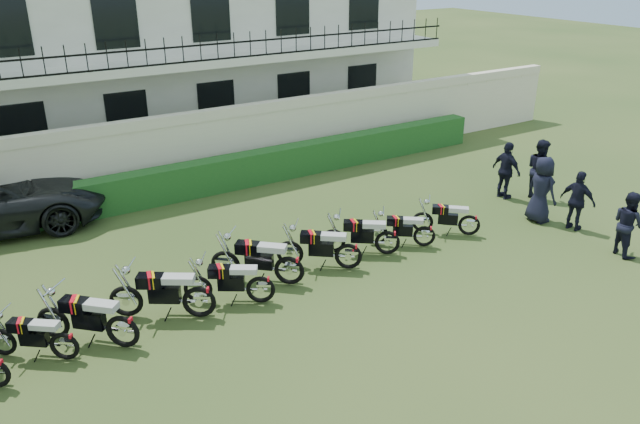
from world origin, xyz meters
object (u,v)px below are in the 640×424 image
(motorcycle_4, at_px, (260,283))
(motorcycle_6, at_px, (349,250))
(motorcycle_1, at_px, (63,340))
(officer_3, at_px, (541,189))
(officer_2, at_px, (578,201))
(motorcycle_5, at_px, (289,264))
(motorcycle_9, at_px, (470,220))
(officer_5, at_px, (506,171))
(motorcycle_8, at_px, (425,231))
(officer_1, at_px, (628,224))
(motorcycle_2, at_px, (122,324))
(motorcycle_7, at_px, (388,237))
(officer_4, at_px, (540,169))
(motorcycle_3, at_px, (199,295))

(motorcycle_4, distance_m, motorcycle_6, 2.37)
(motorcycle_1, distance_m, officer_3, 12.07)
(motorcycle_6, bearing_deg, officer_2, -63.18)
(motorcycle_5, bearing_deg, officer_2, -57.39)
(motorcycle_9, bearing_deg, officer_5, -21.35)
(motorcycle_8, distance_m, officer_5, 4.35)
(officer_1, relative_size, officer_3, 0.88)
(motorcycle_1, relative_size, officer_5, 0.83)
(officer_3, bearing_deg, motorcycle_2, 92.33)
(motorcycle_2, relative_size, officer_3, 0.86)
(motorcycle_5, distance_m, motorcycle_9, 5.12)
(motorcycle_5, bearing_deg, motorcycle_7, -46.70)
(officer_3, relative_size, officer_4, 1.01)
(motorcycle_3, xyz_separation_m, officer_4, (10.83, 0.84, 0.35))
(motorcycle_5, distance_m, motorcycle_6, 1.49)
(officer_1, xyz_separation_m, officer_3, (-0.14, 2.42, 0.11))
(motorcycle_5, xyz_separation_m, motorcycle_9, (5.11, -0.22, -0.10))
(officer_4, bearing_deg, officer_5, 74.96)
(motorcycle_3, xyz_separation_m, officer_3, (9.51, -0.31, 0.37))
(motorcycle_4, bearing_deg, officer_5, -47.45)
(motorcycle_3, bearing_deg, motorcycle_5, -51.54)
(motorcycle_3, distance_m, motorcycle_7, 4.84)
(motorcycle_8, height_order, officer_1, officer_1)
(motorcycle_1, relative_size, motorcycle_4, 0.86)
(motorcycle_9, distance_m, officer_4, 3.71)
(motorcycle_1, bearing_deg, motorcycle_9, -51.67)
(motorcycle_5, height_order, officer_5, officer_5)
(motorcycle_6, xyz_separation_m, motorcycle_8, (2.24, -0.02, -0.07))
(motorcycle_9, relative_size, officer_5, 0.79)
(motorcycle_2, xyz_separation_m, motorcycle_6, (5.19, 0.32, -0.02))
(motorcycle_2, xyz_separation_m, motorcycle_7, (6.39, 0.44, -0.04))
(motorcycle_9, height_order, officer_5, officer_5)
(motorcycle_1, bearing_deg, officer_3, -53.02)
(officer_1, bearing_deg, officer_4, -1.59)
(motorcycle_3, relative_size, officer_1, 1.15)
(motorcycle_7, bearing_deg, motorcycle_6, 132.02)
(motorcycle_1, relative_size, officer_3, 0.78)
(motorcycle_9, xyz_separation_m, officer_2, (2.61, -1.15, 0.36))
(motorcycle_8, distance_m, officer_2, 4.21)
(motorcycle_5, relative_size, officer_2, 1.02)
(motorcycle_1, relative_size, motorcycle_8, 1.02)
(officer_2, bearing_deg, officer_5, -13.59)
(motorcycle_9, distance_m, officer_1, 3.63)
(motorcycle_1, bearing_deg, motorcycle_7, -49.72)
(officer_1, bearing_deg, officer_3, 19.93)
(motorcycle_8, relative_size, officer_4, 0.78)
(motorcycle_7, bearing_deg, motorcycle_5, 127.21)
(motorcycle_8, height_order, motorcycle_9, motorcycle_9)
(motorcycle_4, height_order, officer_4, officer_4)
(motorcycle_6, relative_size, officer_4, 0.90)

